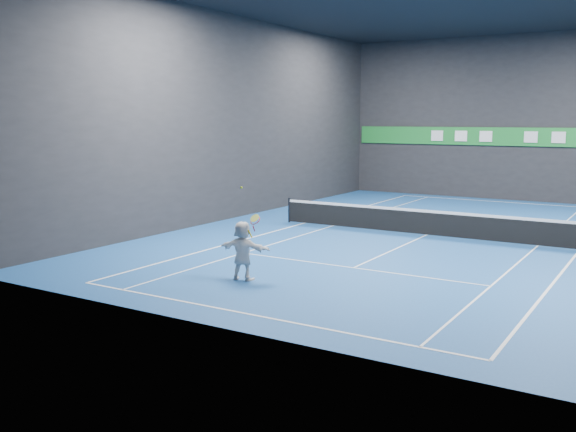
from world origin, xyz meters
The scene contains 17 objects.
ground centered at (0.00, 0.00, 0.00)m, with size 26.00×26.00×0.00m, color #19498C.
wall_back centered at (0.00, 13.00, 4.50)m, with size 18.00×0.10×9.00m, color black.
wall_front centered at (0.00, -13.00, 4.50)m, with size 18.00×0.10×9.00m, color black.
wall_left centered at (-9.00, 0.00, 4.50)m, with size 0.10×26.00×9.00m, color black.
baseline_near centered at (0.00, -11.89, 0.00)m, with size 10.98×0.08×0.01m, color white.
baseline_far centered at (0.00, 11.89, 0.00)m, with size 10.98×0.08×0.01m, color white.
sideline_doubles_left centered at (-5.49, 0.00, 0.00)m, with size 0.08×23.78×0.01m, color white.
sideline_singles_left centered at (-4.11, 0.00, 0.00)m, with size 0.06×23.78×0.01m, color white.
sideline_singles_right centered at (4.11, 0.00, 0.00)m, with size 0.06×23.78×0.01m, color white.
service_line_near centered at (0.00, -6.40, 0.00)m, with size 8.23×0.06×0.01m, color white.
service_line_far centered at (0.00, 6.40, 0.00)m, with size 8.23×0.06×0.01m, color white.
center_service_line centered at (0.00, 0.00, 0.00)m, with size 0.06×12.80×0.01m, color white.
player centered at (-2.02, -9.33, 0.84)m, with size 1.55×0.49×1.67m, color white.
tennis_ball centered at (-2.10, -9.25, 2.59)m, with size 0.06×0.06×0.06m, color #C6D323.
tennis_net centered at (0.00, 0.00, 0.54)m, with size 12.50×0.10×1.07m.
sponsor_banner centered at (0.00, 12.93, 3.50)m, with size 17.64×0.11×1.00m.
tennis_racket centered at (-1.64, -9.29, 1.66)m, with size 0.41×0.30×0.71m.
Camera 1 is at (8.25, -23.62, 4.49)m, focal length 40.00 mm.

